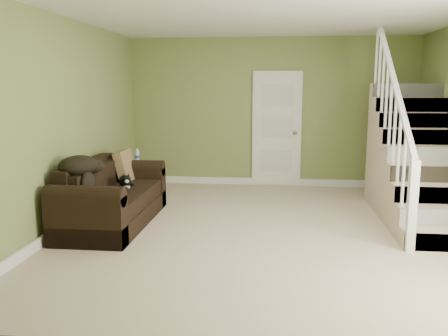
% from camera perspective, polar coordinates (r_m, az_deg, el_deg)
% --- Properties ---
extents(floor, '(5.00, 5.50, 0.01)m').
position_cam_1_polar(floor, '(5.96, 5.14, -7.39)').
color(floor, tan).
rests_on(floor, ground).
extents(ceiling, '(5.00, 5.50, 0.01)m').
position_cam_1_polar(ceiling, '(5.76, 5.56, 18.16)').
color(ceiling, white).
rests_on(ceiling, wall_back).
extents(wall_back, '(5.00, 0.04, 2.60)m').
position_cam_1_polar(wall_back, '(8.46, 5.72, 6.67)').
color(wall_back, olive).
rests_on(wall_back, floor).
extents(wall_front, '(5.00, 0.04, 2.60)m').
position_cam_1_polar(wall_front, '(2.98, 4.30, 0.86)').
color(wall_front, olive).
rests_on(wall_front, floor).
extents(wall_left, '(0.04, 5.50, 2.60)m').
position_cam_1_polar(wall_left, '(6.28, -18.20, 5.13)').
color(wall_left, olive).
rests_on(wall_left, floor).
extents(baseboard_back, '(5.00, 0.04, 0.12)m').
position_cam_1_polar(baseboard_back, '(8.59, 5.57, -1.63)').
color(baseboard_back, white).
rests_on(baseboard_back, floor).
extents(baseboard_left, '(0.04, 5.50, 0.12)m').
position_cam_1_polar(baseboard_left, '(6.48, -17.37, -5.85)').
color(baseboard_left, white).
rests_on(baseboard_left, floor).
extents(door, '(0.86, 0.12, 2.02)m').
position_cam_1_polar(door, '(8.44, 6.37, 4.64)').
color(door, white).
rests_on(door, floor).
extents(staircase, '(1.00, 2.51, 2.82)m').
position_cam_1_polar(staircase, '(7.02, 21.93, -0.07)').
color(staircase, tan).
rests_on(staircase, floor).
extents(sofa, '(0.89, 2.05, 0.81)m').
position_cam_1_polar(sofa, '(6.30, -13.49, -3.79)').
color(sofa, black).
rests_on(sofa, floor).
extents(side_table, '(0.47, 0.47, 0.76)m').
position_cam_1_polar(side_table, '(7.87, -10.70, -1.22)').
color(side_table, black).
rests_on(side_table, floor).
extents(cat, '(0.30, 0.43, 0.21)m').
position_cam_1_polar(cat, '(6.39, -11.88, -1.57)').
color(cat, black).
rests_on(cat, sofa).
extents(banana, '(0.07, 0.22, 0.06)m').
position_cam_1_polar(banana, '(5.80, -13.39, -3.31)').
color(banana, gold).
rests_on(banana, sofa).
extents(throw_pillow, '(0.24, 0.49, 0.50)m').
position_cam_1_polar(throw_pillow, '(6.91, -11.72, 0.08)').
color(throw_pillow, '#553522').
rests_on(throw_pillow, sofa).
extents(throw_blanket, '(0.43, 0.57, 0.23)m').
position_cam_1_polar(throw_blanket, '(5.84, -17.12, 0.30)').
color(throw_blanket, black).
rests_on(throw_blanket, sofa).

